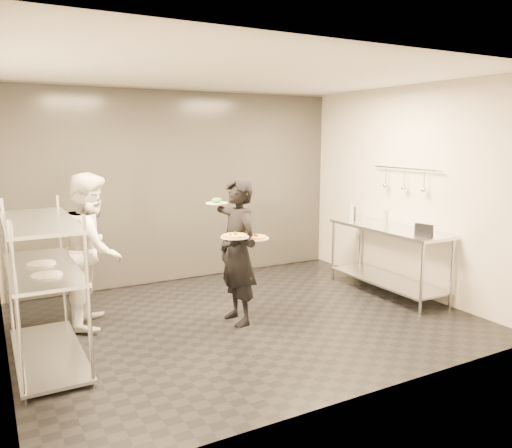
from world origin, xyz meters
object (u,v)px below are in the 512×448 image
bottle_green (352,213)px  chef (93,249)px  pizza_plate_far (256,237)px  salad_plate (217,201)px  pos_monitor (424,231)px  bottle_dark (354,214)px  pass_rack (44,282)px  pizza_plate_near (235,236)px  prep_counter (388,248)px  bottle_clear (386,218)px  waiter (238,252)px

bottle_green → chef: bearing=176.6°
pizza_plate_far → salad_plate: salad_plate is taller
pos_monitor → bottle_dark: 1.36m
salad_plate → pos_monitor: salad_plate is taller
pass_rack → bottle_green: (4.13, 0.55, 0.28)m
chef → pos_monitor: 3.90m
pos_monitor → bottle_dark: bearing=75.3°
pass_rack → pizza_plate_near: bearing=-7.6°
prep_counter → bottle_dark: 0.75m
chef → bottle_clear: 3.79m
waiter → pizza_plate_far: waiter is taller
pos_monitor → bottle_green: bottle_green is taller
pizza_plate_far → prep_counter: bearing=5.3°
waiter → pizza_plate_far: size_ratio=5.64×
pos_monitor → waiter: bearing=148.8°
salad_plate → chef: bearing=161.5°
chef → pizza_plate_far: (1.57, -0.96, 0.16)m
pizza_plate_near → bottle_dark: 2.52m
waiter → chef: bearing=-120.3°
waiter → bottle_green: waiter is taller
pos_monitor → bottle_dark: (0.04, 1.36, 0.02)m
pizza_plate_far → bottle_green: bearing=20.8°
pass_rack → chef: size_ratio=0.92×
pos_monitor → pizza_plate_near: bearing=155.7°
chef → pos_monitor: size_ratio=7.66×
bottle_clear → waiter: bearing=-178.5°
prep_counter → pos_monitor: pos_monitor is taller
chef → salad_plate: chef is taller
prep_counter → waiter: size_ratio=1.08×
pass_rack → pos_monitor: bearing=-9.7°
waiter → bottle_green: (2.09, 0.55, 0.21)m
pass_rack → pos_monitor: 4.28m
salad_plate → bottle_clear: size_ratio=1.12×
waiter → pizza_plate_far: 0.30m
chef → bottle_green: size_ratio=6.82×
bottle_green → bottle_clear: bearing=-69.6°
waiter → bottle_green: 2.17m
pizza_plate_far → bottle_dark: 2.24m
pass_rack → bottle_clear: bearing=0.8°
salad_plate → bottle_green: size_ratio=1.00×
chef → salad_plate: (1.34, -0.45, 0.52)m
salad_plate → pass_rack: bearing=-170.8°
pass_rack → pizza_plate_far: pass_rack is taller
pizza_plate_far → pass_rack: bearing=174.8°
salad_plate → waiter: bearing=-70.5°
pizza_plate_far → bottle_dark: bottle_dark is taller
bottle_green → bottle_dark: (0.12, 0.09, -0.03)m
waiter → chef: chef is taller
pizza_plate_near → pass_rack: bearing=172.4°
salad_plate → prep_counter: bearing=-7.4°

